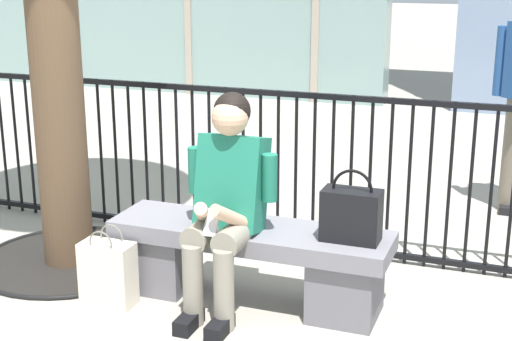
{
  "coord_description": "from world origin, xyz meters",
  "views": [
    {
      "loc": [
        1.42,
        -3.67,
        1.9
      ],
      "look_at": [
        0.0,
        0.1,
        0.75
      ],
      "focal_mm": 52.35,
      "sensor_mm": 36.0,
      "label": 1
    }
  ],
  "objects_px": {
    "stone_bench": "(250,256)",
    "handbag_on_bench": "(351,214)",
    "shopping_bag": "(108,273)",
    "seated_person_with_phone": "(226,197)"
  },
  "relations": [
    {
      "from": "stone_bench",
      "to": "handbag_on_bench",
      "type": "xyz_separation_m",
      "value": [
        0.58,
        -0.01,
        0.33
      ]
    },
    {
      "from": "seated_person_with_phone",
      "to": "shopping_bag",
      "type": "height_order",
      "value": "seated_person_with_phone"
    },
    {
      "from": "stone_bench",
      "to": "shopping_bag",
      "type": "height_order",
      "value": "shopping_bag"
    },
    {
      "from": "seated_person_with_phone",
      "to": "shopping_bag",
      "type": "xyz_separation_m",
      "value": [
        -0.64,
        -0.2,
        -0.46
      ]
    },
    {
      "from": "stone_bench",
      "to": "seated_person_with_phone",
      "type": "xyz_separation_m",
      "value": [
        -0.09,
        -0.13,
        0.38
      ]
    },
    {
      "from": "handbag_on_bench",
      "to": "shopping_bag",
      "type": "relative_size",
      "value": 0.85
    },
    {
      "from": "stone_bench",
      "to": "seated_person_with_phone",
      "type": "bearing_deg",
      "value": -124.63
    },
    {
      "from": "handbag_on_bench",
      "to": "shopping_bag",
      "type": "height_order",
      "value": "handbag_on_bench"
    },
    {
      "from": "stone_bench",
      "to": "shopping_bag",
      "type": "xyz_separation_m",
      "value": [
        -0.73,
        -0.33,
        -0.08
      ]
    },
    {
      "from": "handbag_on_bench",
      "to": "stone_bench",
      "type": "bearing_deg",
      "value": 179.01
    }
  ]
}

